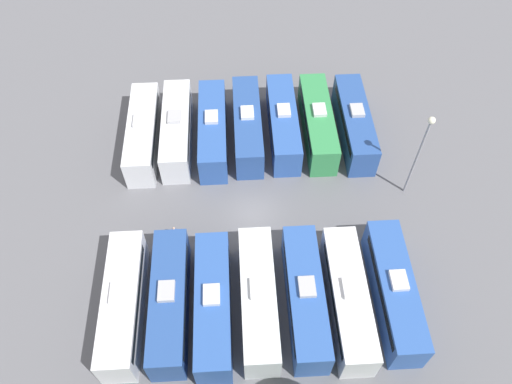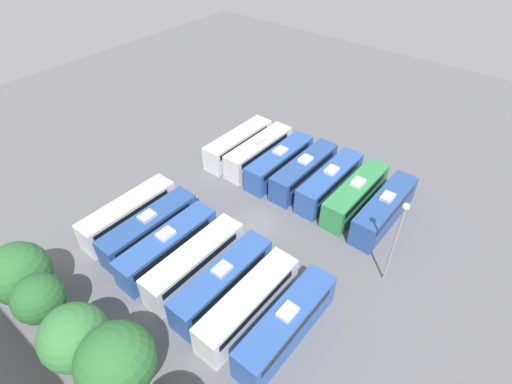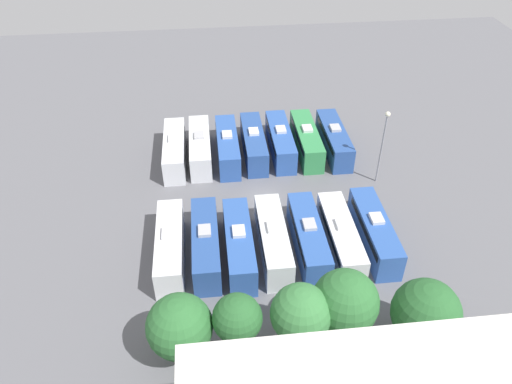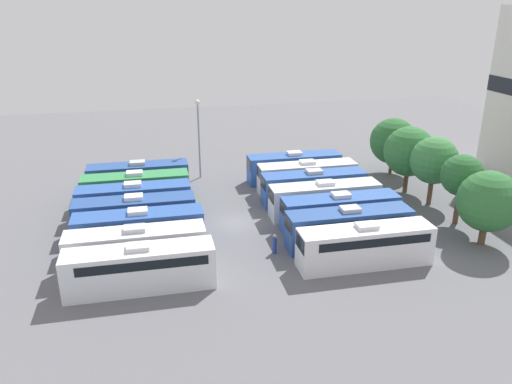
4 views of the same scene
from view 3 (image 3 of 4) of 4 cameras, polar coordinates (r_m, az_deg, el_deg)
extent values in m
plane|color=slate|center=(56.79, 0.81, -0.66)|extent=(112.35, 112.35, 0.00)
cube|color=#284C93|center=(64.74, 8.90, 5.89)|extent=(2.53, 10.67, 3.19)
cube|color=black|center=(64.06, 9.03, 6.45)|extent=(2.57, 9.07, 0.70)
cube|color=black|center=(68.74, 7.93, 8.86)|extent=(2.23, 0.08, 1.12)
cube|color=#B2B2B7|center=(63.84, 9.05, 7.24)|extent=(1.20, 1.60, 0.35)
cube|color=#338C4C|center=(64.18, 5.78, 5.87)|extent=(2.53, 10.67, 3.19)
cube|color=black|center=(63.49, 5.88, 6.43)|extent=(2.57, 9.07, 0.70)
cube|color=black|center=(68.23, 4.97, 8.85)|extent=(2.23, 0.08, 1.12)
cube|color=silver|center=(63.27, 5.88, 7.23)|extent=(1.20, 1.60, 0.35)
cube|color=#2D56A8|center=(63.72, 2.81, 5.78)|extent=(2.53, 10.67, 3.19)
cube|color=black|center=(63.03, 2.87, 6.34)|extent=(2.57, 9.07, 0.70)
cube|color=black|center=(67.81, 2.16, 8.78)|extent=(2.23, 0.08, 1.12)
cube|color=silver|center=(62.81, 2.86, 7.15)|extent=(1.20, 1.60, 0.35)
cube|color=#284C93|center=(63.23, -0.26, 5.55)|extent=(2.53, 10.67, 3.19)
cube|color=black|center=(62.53, -0.24, 6.11)|extent=(2.57, 9.07, 0.70)
cube|color=black|center=(67.33, -0.75, 8.58)|extent=(2.23, 0.08, 1.12)
cube|color=white|center=(62.30, -0.27, 6.93)|extent=(1.20, 1.60, 0.35)
cube|color=#2D56A8|center=(62.70, -3.27, 5.18)|extent=(2.53, 10.67, 3.19)
cube|color=black|center=(62.00, -3.28, 5.74)|extent=(2.57, 9.07, 0.70)
cube|color=black|center=(66.81, -3.60, 8.25)|extent=(2.23, 0.08, 1.12)
cube|color=silver|center=(61.77, -3.32, 6.56)|extent=(1.20, 1.60, 0.35)
cube|color=silver|center=(62.85, -6.41, 5.07)|extent=(2.53, 10.67, 3.19)
cube|color=black|center=(62.15, -6.46, 5.64)|extent=(2.57, 9.07, 0.70)
cube|color=black|center=(66.97, -6.56, 8.15)|extent=(2.23, 0.08, 1.12)
cube|color=#B2B2B7|center=(61.92, -6.52, 6.45)|extent=(1.20, 1.60, 0.35)
cube|color=silver|center=(62.75, -9.28, 4.73)|extent=(2.53, 10.67, 3.19)
cube|color=black|center=(62.05, -9.37, 5.29)|extent=(2.57, 9.07, 0.70)
cube|color=black|center=(66.86, -9.27, 7.83)|extent=(2.23, 0.08, 1.12)
cube|color=silver|center=(61.82, -9.44, 6.11)|extent=(1.20, 1.60, 0.35)
cube|color=#2D56A8|center=(51.38, 13.35, -4.46)|extent=(2.53, 10.67, 3.19)
cube|color=black|center=(50.61, 13.58, -3.91)|extent=(2.57, 9.07, 0.70)
cube|color=black|center=(54.65, 11.87, -0.06)|extent=(2.23, 0.08, 1.12)
cube|color=silver|center=(50.24, 13.64, -2.96)|extent=(1.20, 1.60, 0.35)
cube|color=white|center=(50.09, 9.62, -5.15)|extent=(2.53, 10.67, 3.19)
cube|color=black|center=(49.30, 9.80, -4.60)|extent=(2.57, 9.07, 0.70)
cube|color=black|center=(53.40, 8.34, -0.61)|extent=(2.23, 0.08, 1.12)
cube|color=white|center=(48.92, 9.83, -3.63)|extent=(1.20, 1.60, 0.35)
cube|color=#2D56A8|center=(49.62, 5.99, -5.24)|extent=(2.53, 10.67, 3.19)
cube|color=black|center=(48.82, 6.12, -4.68)|extent=(2.57, 9.07, 0.70)
cube|color=black|center=(52.99, 4.95, -0.65)|extent=(2.23, 0.08, 1.12)
cube|color=#B2B2B7|center=(48.43, 6.13, -3.71)|extent=(1.20, 1.60, 0.35)
cube|color=silver|center=(49.12, 1.96, -5.54)|extent=(2.53, 10.67, 3.19)
cube|color=black|center=(48.32, 2.03, -4.98)|extent=(2.57, 9.07, 0.70)
cube|color=black|center=(52.53, 1.18, -0.88)|extent=(2.23, 0.08, 1.12)
cube|color=white|center=(47.93, 2.01, -4.00)|extent=(1.20, 1.60, 0.35)
cube|color=#2D56A8|center=(48.66, -1.94, -6.06)|extent=(2.53, 10.67, 3.19)
cube|color=black|center=(47.85, -1.94, -5.50)|extent=(2.57, 9.07, 0.70)
cube|color=black|center=(52.06, -2.45, -1.32)|extent=(2.23, 0.08, 1.12)
cube|color=silver|center=(47.45, -1.99, -4.51)|extent=(1.20, 1.60, 0.35)
cube|color=#284C93|center=(48.94, -5.78, -5.96)|extent=(2.53, 10.67, 3.19)
cube|color=black|center=(48.14, -5.83, -5.40)|extent=(2.57, 9.07, 0.70)
cube|color=black|center=(52.38, -6.01, -1.25)|extent=(2.23, 0.08, 1.12)
cube|color=#B2B2B7|center=(47.74, -5.91, -4.42)|extent=(1.20, 1.60, 0.35)
cube|color=silver|center=(49.16, -9.78, -6.18)|extent=(2.53, 10.67, 3.19)
cube|color=black|center=(48.35, -9.90, -5.63)|extent=(2.57, 9.07, 0.70)
cube|color=black|center=(52.58, -9.74, -1.48)|extent=(2.23, 0.08, 1.12)
cube|color=silver|center=(47.96, -10.00, -4.65)|extent=(1.20, 1.60, 0.35)
cylinder|color=navy|center=(54.37, -5.90, -1.95)|extent=(0.36, 0.36, 1.43)
sphere|color=tan|center=(53.85, -5.96, -1.27)|extent=(0.24, 0.24, 0.24)
cylinder|color=gray|center=(58.65, 14.13, 4.70)|extent=(0.20, 0.20, 8.76)
sphere|color=#EAE5C6|center=(56.38, 14.83, 8.59)|extent=(0.60, 0.60, 0.60)
cylinder|color=brown|center=(44.27, 18.04, -15.43)|extent=(0.39, 0.39, 2.19)
sphere|color=#28602D|center=(42.00, 18.83, -12.93)|extent=(5.44, 5.44, 5.44)
cylinder|color=brown|center=(42.94, 9.67, -15.09)|extent=(0.48, 0.48, 2.77)
sphere|color=#2D6B33|center=(40.43, 10.16, -12.29)|extent=(5.33, 5.33, 5.33)
cylinder|color=brown|center=(41.72, 4.89, -16.41)|extent=(0.48, 0.48, 3.03)
sphere|color=#387A3D|center=(39.19, 5.14, -13.67)|extent=(4.76, 4.76, 4.76)
cylinder|color=brown|center=(41.18, -2.05, -16.83)|extent=(0.49, 0.49, 3.40)
sphere|color=#28602D|center=(38.73, -2.15, -14.21)|extent=(3.87, 3.87, 3.87)
cylinder|color=brown|center=(41.97, -8.35, -17.35)|extent=(0.60, 0.60, 2.16)
sphere|color=#2D6B33|center=(39.66, -8.73, -14.95)|extent=(5.17, 5.17, 5.17)
camera|label=1|loc=(20.26, 8.78, 40.20)|focal=35.00mm
camera|label=2|loc=(32.70, 46.57, 17.46)|focal=28.00mm
camera|label=4|loc=(65.04, -42.04, 14.44)|focal=35.00mm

